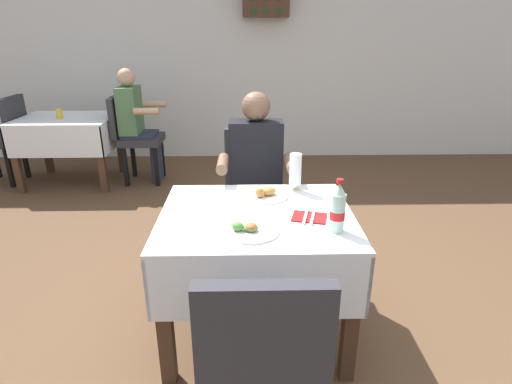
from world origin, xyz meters
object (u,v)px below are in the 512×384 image
chair_far_diner_seat (254,190)px  background_dining_table (69,134)px  chair_near_camera_side (262,358)px  background_table_tumbler (59,114)px  napkin_cutlery_set (309,217)px  background_patron (136,120)px  seated_diner_far (256,175)px  plate_near_camera (250,230)px  main_dining_table (256,244)px  beer_glass_left (295,172)px  cola_bottle_primary (338,209)px  plate_far_diner (266,194)px  background_chair_left (4,135)px  background_chair_right (133,134)px

chair_far_diner_seat → background_dining_table: bearing=139.1°
chair_near_camera_side → background_table_tumbler: size_ratio=8.82×
napkin_cutlery_set → background_patron: (-1.53, 2.63, -0.04)m
seated_diner_far → background_patron: same height
chair_near_camera_side → background_table_tumbler: bearing=121.8°
background_dining_table → plate_near_camera: bearing=-54.5°
main_dining_table → beer_glass_left: 0.50m
plate_near_camera → cola_bottle_primary: 0.42m
background_dining_table → plate_far_diner: bearing=-48.4°
plate_near_camera → cola_bottle_primary: (0.41, 0.00, 0.10)m
plate_near_camera → plate_far_diner: size_ratio=1.09×
chair_far_diner_seat → cola_bottle_primary: cola_bottle_primary is taller
background_chair_left → chair_near_camera_side: bearing=-51.1°
chair_near_camera_side → background_patron: background_patron is taller
chair_far_diner_seat → napkin_cutlery_set: 0.94m
chair_near_camera_side → beer_glass_left: 1.21m
chair_far_diner_seat → seated_diner_far: (0.01, -0.11, 0.16)m
cola_bottle_primary → background_chair_right: 3.26m
plate_near_camera → napkin_cutlery_set: (0.30, 0.15, -0.01)m
beer_glass_left → background_chair_left: bearing=142.9°
napkin_cutlery_set → background_patron: size_ratio=0.16×
plate_far_diner → napkin_cutlery_set: 0.35m
beer_glass_left → background_patron: background_patron is taller
beer_glass_left → napkin_cutlery_set: 0.41m
background_dining_table → background_table_tumbler: background_table_tumbler is taller
beer_glass_left → background_patron: 2.70m
main_dining_table → plate_near_camera: 0.29m
plate_far_diner → background_chair_left: 3.66m
beer_glass_left → background_dining_table: beer_glass_left is taller
beer_glass_left → cola_bottle_primary: size_ratio=0.85×
background_chair_left → background_patron: (1.47, -0.00, 0.16)m
beer_glass_left → napkin_cutlery_set: size_ratio=1.13×
plate_near_camera → background_table_tumbler: size_ratio=2.36×
main_dining_table → background_chair_left: 3.75m
background_patron → background_table_tumbler: bearing=-173.4°
background_dining_table → seated_diner_far: bearing=-42.5°
cola_bottle_primary → background_dining_table: size_ratio=0.26×
plate_far_diner → napkin_cutlery_set: plate_far_diner is taller
chair_near_camera_side → cola_bottle_primary: size_ratio=3.71×
main_dining_table → background_patron: size_ratio=0.79×
seated_diner_far → background_patron: (-1.28, 1.86, 0.00)m
plate_far_diner → background_table_tumbler: bearing=133.0°
seated_diner_far → plate_far_diner: size_ratio=5.29×
beer_glass_left → background_table_tumbler: (-2.28, 2.15, -0.06)m
plate_near_camera → background_chair_right: bearing=114.6°
chair_far_diner_seat → seated_diner_far: seated_diner_far is taller
main_dining_table → plate_far_diner: plate_far_diner is taller
main_dining_table → seated_diner_far: 0.72m
background_dining_table → main_dining_table: bearing=-51.8°
chair_near_camera_side → napkin_cutlery_set: chair_near_camera_side is taller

